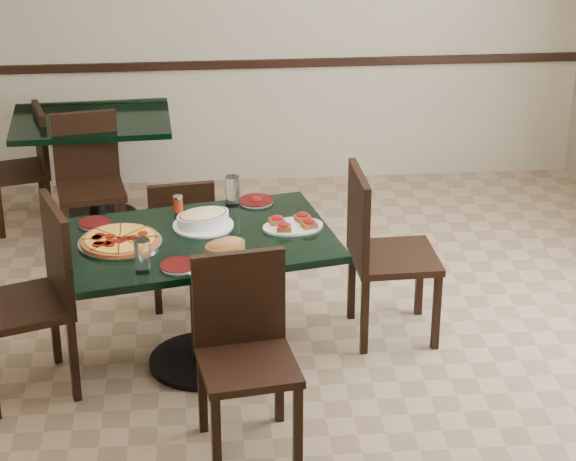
{
  "coord_description": "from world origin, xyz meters",
  "views": [
    {
      "loc": [
        -0.3,
        -5.11,
        3.17
      ],
      "look_at": [
        0.13,
        0.0,
        0.83
      ],
      "focal_mm": 70.0,
      "sensor_mm": 36.0,
      "label": 1
    }
  ],
  "objects": [
    {
      "name": "bread_basket",
      "position": [
        -0.19,
        -0.1,
        0.79
      ],
      "size": [
        0.26,
        0.24,
        0.09
      ],
      "rotation": [
        0.0,
        0.0,
        0.55
      ],
      "color": "brown",
      "rests_on": "main_table"
    },
    {
      "name": "chair_left",
      "position": [
        -1.14,
        -0.03,
        0.57
      ],
      "size": [
        0.6,
        0.6,
        1.0
      ],
      "rotation": [
        0.0,
        0.0,
        -1.23
      ],
      "color": "black",
      "rests_on": "floor"
    },
    {
      "name": "napkin_setting",
      "position": [
        -0.33,
        -0.23,
        0.75
      ],
      "size": [
        0.22,
        0.22,
        0.01
      ],
      "rotation": [
        0.0,
        0.0,
        0.73
      ],
      "color": "white",
      "rests_on": "main_table"
    },
    {
      "name": "pepperoni_pizza",
      "position": [
        -0.72,
        0.08,
        0.77
      ],
      "size": [
        0.43,
        0.43,
        0.04
      ],
      "rotation": [
        0.0,
        0.0,
        0.01
      ],
      "color": "#BAB9C0",
      "rests_on": "main_table"
    },
    {
      "name": "side_plate_far_r",
      "position": [
        -0.0,
        0.55,
        0.76
      ],
      "size": [
        0.19,
        0.19,
        0.03
      ],
      "rotation": [
        0.0,
        0.0,
        -0.04
      ],
      "color": "silver",
      "rests_on": "main_table"
    },
    {
      "name": "floor",
      "position": [
        0.0,
        0.0,
        0.0
      ],
      "size": [
        5.5,
        5.5,
        0.0
      ],
      "primitive_type": "plane",
      "color": "#896E4F",
      "rests_on": "ground"
    },
    {
      "name": "back_chair_near",
      "position": [
        -1.02,
        1.67,
        0.5
      ],
      "size": [
        0.48,
        0.48,
        0.89
      ],
      "rotation": [
        0.0,
        0.0,
        0.17
      ],
      "color": "black",
      "rests_on": "floor"
    },
    {
      "name": "main_table",
      "position": [
        -0.32,
        0.12,
        0.57
      ],
      "size": [
        1.51,
        1.14,
        0.75
      ],
      "rotation": [
        0.0,
        0.0,
        0.21
      ],
      "color": "black",
      "rests_on": "floor"
    },
    {
      "name": "pepper_shaker",
      "position": [
        -0.43,
        0.46,
        0.8
      ],
      "size": [
        0.05,
        0.05,
        0.09
      ],
      "color": "red",
      "rests_on": "main_table"
    },
    {
      "name": "back_table",
      "position": [
        -1.02,
        2.06,
        0.52
      ],
      "size": [
        1.08,
        0.82,
        0.75
      ],
      "rotation": [
        0.0,
        0.0,
        0.06
      ],
      "color": "black",
      "rests_on": "floor"
    },
    {
      "name": "water_glass_a",
      "position": [
        -0.13,
        0.52,
        0.83
      ],
      "size": [
        0.08,
        0.08,
        0.17
      ],
      "primitive_type": "cylinder",
      "color": "white",
      "rests_on": "main_table"
    },
    {
      "name": "side_plate_near",
      "position": [
        -0.42,
        -0.22,
        0.76
      ],
      "size": [
        0.18,
        0.18,
        0.02
      ],
      "rotation": [
        0.0,
        0.0,
        0.1
      ],
      "color": "silver",
      "rests_on": "main_table"
    },
    {
      "name": "lasagna_casserole",
      "position": [
        -0.3,
        0.25,
        0.8
      ],
      "size": [
        0.34,
        0.32,
        0.09
      ],
      "rotation": [
        0.0,
        0.0,
        0.43
      ],
      "color": "silver",
      "rests_on": "main_table"
    },
    {
      "name": "chair_far",
      "position": [
        -0.43,
        0.81,
        0.44
      ],
      "size": [
        0.42,
        0.42,
        0.81
      ],
      "rotation": [
        0.0,
        0.0,
        3.27
      ],
      "color": "black",
      "rests_on": "floor"
    },
    {
      "name": "bruschetta_platter",
      "position": [
        0.17,
        0.19,
        0.77
      ],
      "size": [
        0.36,
        0.27,
        0.05
      ],
      "rotation": [
        0.0,
        0.0,
        0.18
      ],
      "color": "silver",
      "rests_on": "main_table"
    },
    {
      "name": "back_chair_left",
      "position": [
        -1.45,
        2.07,
        0.46
      ],
      "size": [
        0.47,
        0.47,
        0.82
      ],
      "rotation": [
        0.0,
        0.0,
        -1.31
      ],
      "color": "black",
      "rests_on": "floor"
    },
    {
      "name": "water_glass_b",
      "position": [
        -0.59,
        -0.25,
        0.83
      ],
      "size": [
        0.08,
        0.08,
        0.17
      ],
      "primitive_type": "cylinder",
      "color": "white",
      "rests_on": "main_table"
    },
    {
      "name": "chair_near",
      "position": [
        -0.13,
        -0.58,
        0.53
      ],
      "size": [
        0.5,
        0.5,
        0.94
      ],
      "rotation": [
        0.0,
        0.0,
        0.15
      ],
      "color": "black",
      "rests_on": "floor"
    },
    {
      "name": "side_plate_far_l",
      "position": [
        -0.87,
        0.32,
        0.76
      ],
      "size": [
        0.17,
        0.17,
        0.02
      ],
      "rotation": [
        0.0,
        0.0,
        0.48
      ],
      "color": "silver",
      "rests_on": "main_table"
    },
    {
      "name": "chair_right",
      "position": [
        0.65,
        0.36,
        0.55
      ],
      "size": [
        0.48,
        0.48,
        0.98
      ],
      "rotation": [
        0.0,
        0.0,
        1.61
      ],
      "color": "black",
      "rests_on": "floor"
    },
    {
      "name": "room_shell",
      "position": [
        1.02,
        1.73,
        1.17
      ],
      "size": [
        5.5,
        5.5,
        5.5
      ],
      "color": "white",
      "rests_on": "floor"
    }
  ]
}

